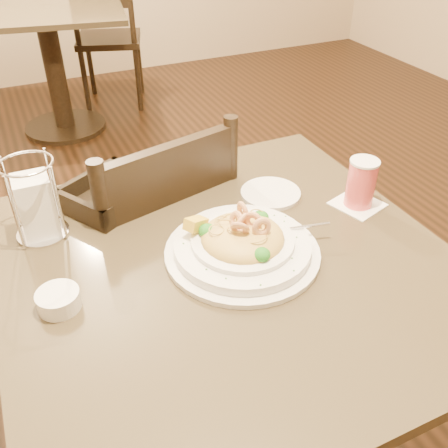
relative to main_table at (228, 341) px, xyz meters
name	(u,v)px	position (x,y,z in m)	size (l,w,h in m)	color
main_table	(228,341)	(0.00, 0.00, 0.00)	(0.90, 0.90, 0.76)	black
background_table	(51,49)	(-0.01, 2.52, 0.00)	(1.04, 1.04, 0.76)	black
dining_chair_near	(153,258)	(-0.06, 0.39, -0.02)	(0.51, 0.51, 0.93)	black
dining_chair_far	(108,34)	(0.41, 2.80, -0.02)	(0.53, 0.53, 0.93)	black
pasta_bowl	(242,243)	(0.04, 0.01, 0.27)	(0.35, 0.32, 0.10)	white
drink_glass	(361,183)	(0.37, 0.06, 0.30)	(0.13, 0.13, 0.12)	white
bread_basket	(111,195)	(-0.16, 0.32, 0.26)	(0.26, 0.24, 0.06)	black
napkin_caddy	(36,204)	(-0.33, 0.25, 0.32)	(0.11, 0.11, 0.18)	silver
side_plate	(271,193)	(0.20, 0.19, 0.25)	(0.15, 0.15, 0.01)	white
butter_ramekin	(59,300)	(-0.33, 0.01, 0.26)	(0.08, 0.08, 0.03)	white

